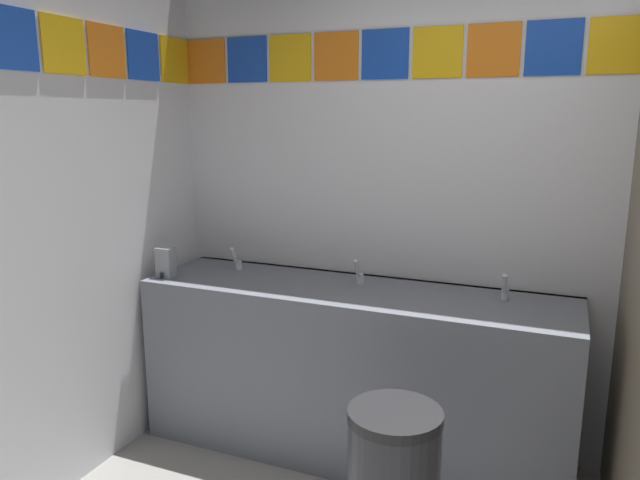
# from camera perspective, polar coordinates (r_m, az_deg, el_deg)

# --- Properties ---
(wall_back) EXTENTS (4.21, 0.09, 2.86)m
(wall_back) POSITION_cam_1_polar(r_m,az_deg,el_deg) (3.05, 23.15, 5.16)
(wall_back) COLOR silver
(wall_back) RESTS_ON ground_plane
(vanity_counter) EXTENTS (2.16, 0.59, 0.89)m
(vanity_counter) POSITION_cam_1_polar(r_m,az_deg,el_deg) (3.13, 3.09, -12.27)
(vanity_counter) COLOR slate
(vanity_counter) RESTS_ON ground_plane
(faucet_left) EXTENTS (0.04, 0.10, 0.14)m
(faucet_left) POSITION_cam_1_polar(r_m,az_deg,el_deg) (3.34, -8.00, -2.02)
(faucet_left) COLOR silver
(faucet_left) RESTS_ON vanity_counter
(faucet_center) EXTENTS (0.04, 0.10, 0.14)m
(faucet_center) POSITION_cam_1_polar(r_m,az_deg,el_deg) (3.05, 3.75, -3.30)
(faucet_center) COLOR silver
(faucet_center) RESTS_ON vanity_counter
(faucet_right) EXTENTS (0.04, 0.10, 0.14)m
(faucet_right) POSITION_cam_1_polar(r_m,az_deg,el_deg) (2.91, 17.33, -4.60)
(faucet_right) COLOR silver
(faucet_right) RESTS_ON vanity_counter
(soap_dispenser) EXTENTS (0.09, 0.09, 0.16)m
(soap_dispenser) POSITION_cam_1_polar(r_m,az_deg,el_deg) (3.28, -14.59, -2.11)
(soap_dispenser) COLOR gray
(soap_dispenser) RESTS_ON vanity_counter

